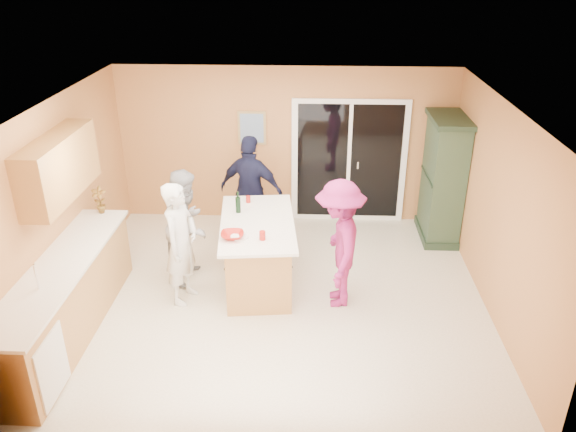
{
  "coord_description": "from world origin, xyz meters",
  "views": [
    {
      "loc": [
        0.45,
        -6.36,
        4.21
      ],
      "look_at": [
        0.15,
        0.1,
        1.15
      ],
      "focal_mm": 35.0,
      "sensor_mm": 36.0,
      "label": 1
    }
  ],
  "objects_px": {
    "woman_magenta": "(339,244)",
    "kitchen_island": "(258,255)",
    "woman_grey": "(187,225)",
    "green_hutch": "(443,180)",
    "woman_navy": "(251,191)",
    "woman_white": "(181,244)"
  },
  "relations": [
    {
      "from": "kitchen_island",
      "to": "woman_magenta",
      "type": "height_order",
      "value": "woman_magenta"
    },
    {
      "from": "woman_white",
      "to": "woman_navy",
      "type": "height_order",
      "value": "woman_navy"
    },
    {
      "from": "woman_white",
      "to": "woman_magenta",
      "type": "xyz_separation_m",
      "value": [
        2.01,
        0.03,
        0.03
      ]
    },
    {
      "from": "woman_white",
      "to": "woman_grey",
      "type": "bearing_deg",
      "value": 19.93
    },
    {
      "from": "kitchen_island",
      "to": "woman_white",
      "type": "xyz_separation_m",
      "value": [
        -0.94,
        -0.44,
        0.38
      ]
    },
    {
      "from": "woman_grey",
      "to": "woman_navy",
      "type": "bearing_deg",
      "value": -25.63
    },
    {
      "from": "woman_white",
      "to": "woman_navy",
      "type": "distance_m",
      "value": 1.83
    },
    {
      "from": "kitchen_island",
      "to": "woman_magenta",
      "type": "bearing_deg",
      "value": -26.79
    },
    {
      "from": "kitchen_island",
      "to": "woman_grey",
      "type": "bearing_deg",
      "value": 166.09
    },
    {
      "from": "woman_grey",
      "to": "woman_navy",
      "type": "distance_m",
      "value": 1.35
    },
    {
      "from": "woman_white",
      "to": "green_hutch",
      "type": "bearing_deg",
      "value": -45.77
    },
    {
      "from": "kitchen_island",
      "to": "woman_magenta",
      "type": "xyz_separation_m",
      "value": [
        1.08,
        -0.41,
        0.41
      ]
    },
    {
      "from": "green_hutch",
      "to": "woman_grey",
      "type": "relative_size",
      "value": 1.23
    },
    {
      "from": "green_hutch",
      "to": "woman_navy",
      "type": "xyz_separation_m",
      "value": [
        -2.97,
        -0.33,
        -0.1
      ]
    },
    {
      "from": "green_hutch",
      "to": "woman_magenta",
      "type": "distance_m",
      "value": 2.6
    },
    {
      "from": "woman_grey",
      "to": "woman_magenta",
      "type": "distance_m",
      "value": 2.13
    },
    {
      "from": "kitchen_island",
      "to": "green_hutch",
      "type": "height_order",
      "value": "green_hutch"
    },
    {
      "from": "kitchen_island",
      "to": "green_hutch",
      "type": "xyz_separation_m",
      "value": [
        2.76,
        1.57,
        0.53
      ]
    },
    {
      "from": "green_hutch",
      "to": "woman_white",
      "type": "height_order",
      "value": "green_hutch"
    },
    {
      "from": "woman_navy",
      "to": "kitchen_island",
      "type": "bearing_deg",
      "value": 116.9
    },
    {
      "from": "woman_magenta",
      "to": "kitchen_island",
      "type": "bearing_deg",
      "value": -111.98
    },
    {
      "from": "green_hutch",
      "to": "woman_grey",
      "type": "height_order",
      "value": "green_hutch"
    }
  ]
}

